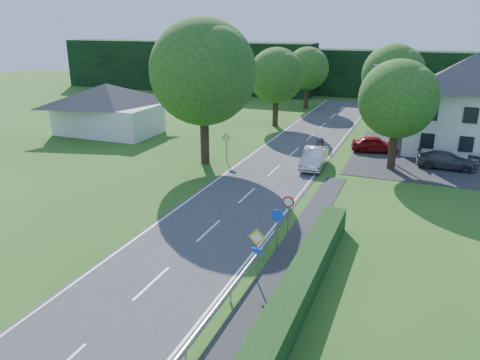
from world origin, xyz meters
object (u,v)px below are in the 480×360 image
at_px(moving_car, 314,158).
at_px(motorcycle, 320,142).
at_px(parked_car_grey, 446,160).
at_px(parked_car_silver_b, 470,152).
at_px(streetlight, 393,109).
at_px(parked_car_red, 375,144).
at_px(parasol, 457,149).

bearing_deg(moving_car, motorcycle, 94.12).
xyz_separation_m(motorcycle, parked_car_grey, (10.78, -2.81, 0.14)).
bearing_deg(parked_car_silver_b, streetlight, 125.98).
xyz_separation_m(moving_car, parked_car_silver_b, (11.81, 6.98, -0.12)).
bearing_deg(motorcycle, parked_car_silver_b, 10.39).
bearing_deg(parked_car_silver_b, moving_car, 131.61).
distance_m(moving_car, motorcycle, 6.54).
height_order(parked_car_grey, parked_car_silver_b, parked_car_silver_b).
bearing_deg(parked_car_red, parked_car_grey, -128.57).
xyz_separation_m(parked_car_silver_b, parasol, (-1.09, -0.46, 0.30)).
bearing_deg(motorcycle, moving_car, -73.99).
bearing_deg(parked_car_red, streetlight, -164.75).
height_order(moving_car, parasol, parasol).
bearing_deg(parasol, moving_car, -148.69).
height_order(moving_car, parked_car_silver_b, moving_car).
bearing_deg(parked_car_red, parked_car_silver_b, -99.17).
height_order(streetlight, parasol, streetlight).
height_order(motorcycle, parked_car_grey, parked_car_grey).
height_order(streetlight, motorcycle, streetlight).
xyz_separation_m(motorcycle, parked_car_red, (4.91, 0.15, 0.19)).
distance_m(streetlight, motorcycle, 7.79).
relative_size(parked_car_red, parked_car_silver_b, 0.87).
relative_size(parked_car_red, parked_car_grey, 0.91).
relative_size(moving_car, parasol, 2.23).
bearing_deg(motorcycle, parked_car_grey, -6.51).
height_order(streetlight, moving_car, streetlight).
relative_size(motorcycle, parked_car_red, 0.47).
height_order(motorcycle, parasol, parasol).
distance_m(moving_car, parked_car_silver_b, 13.71).
xyz_separation_m(motorcycle, parked_car_silver_b, (12.71, 0.51, 0.15)).
bearing_deg(moving_car, parked_car_red, 54.94).
height_order(parked_car_silver_b, parasol, parasol).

